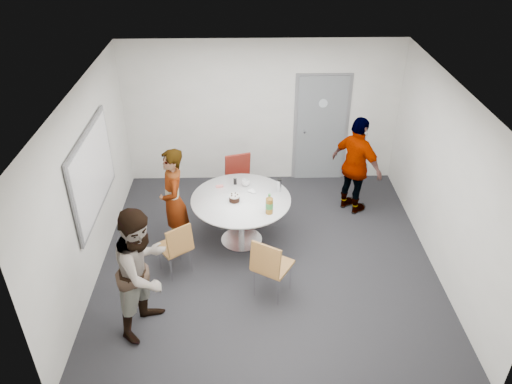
{
  "coord_description": "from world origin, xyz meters",
  "views": [
    {
      "loc": [
        -0.31,
        -5.96,
        4.94
      ],
      "look_at": [
        -0.16,
        0.25,
        1.06
      ],
      "focal_mm": 35.0,
      "sensor_mm": 36.0,
      "label": 1
    }
  ],
  "objects_px": {
    "chair_near_left": "(177,245)",
    "person_main": "(174,201)",
    "door": "(321,129)",
    "person_left": "(143,271)",
    "person_right": "(356,166)",
    "whiteboard": "(93,172)",
    "chair_near_right": "(270,264)",
    "chair_far": "(240,176)",
    "table": "(243,205)"
  },
  "relations": [
    {
      "from": "person_left",
      "to": "person_right",
      "type": "relative_size",
      "value": 1.02
    },
    {
      "from": "whiteboard",
      "to": "person_right",
      "type": "relative_size",
      "value": 1.09
    },
    {
      "from": "chair_near_left",
      "to": "person_left",
      "type": "distance_m",
      "value": 1.07
    },
    {
      "from": "door",
      "to": "chair_near_left",
      "type": "relative_size",
      "value": 2.43
    },
    {
      "from": "chair_near_left",
      "to": "chair_near_right",
      "type": "xyz_separation_m",
      "value": [
        1.3,
        -0.51,
        0.06
      ]
    },
    {
      "from": "whiteboard",
      "to": "chair_far",
      "type": "xyz_separation_m",
      "value": [
        2.05,
        1.29,
        -0.85
      ]
    },
    {
      "from": "chair_near_right",
      "to": "person_main",
      "type": "distance_m",
      "value": 1.84
    },
    {
      "from": "door",
      "to": "whiteboard",
      "type": "distance_m",
      "value": 4.25
    },
    {
      "from": "whiteboard",
      "to": "table",
      "type": "xyz_separation_m",
      "value": [
        2.1,
        0.27,
        -0.76
      ]
    },
    {
      "from": "table",
      "to": "person_right",
      "type": "xyz_separation_m",
      "value": [
        1.91,
        0.86,
        0.18
      ]
    },
    {
      "from": "chair_near_left",
      "to": "person_left",
      "type": "relative_size",
      "value": 0.49
    },
    {
      "from": "person_left",
      "to": "person_right",
      "type": "height_order",
      "value": "person_left"
    },
    {
      "from": "person_main",
      "to": "whiteboard",
      "type": "bearing_deg",
      "value": -94.21
    },
    {
      "from": "chair_near_right",
      "to": "chair_far",
      "type": "distance_m",
      "value": 2.34
    },
    {
      "from": "whiteboard",
      "to": "person_main",
      "type": "relative_size",
      "value": 1.12
    },
    {
      "from": "door",
      "to": "person_right",
      "type": "bearing_deg",
      "value": -68.58
    },
    {
      "from": "table",
      "to": "person_left",
      "type": "xyz_separation_m",
      "value": [
        -1.21,
        -1.74,
        0.2
      ]
    },
    {
      "from": "table",
      "to": "whiteboard",
      "type": "bearing_deg",
      "value": -172.8
    },
    {
      "from": "door",
      "to": "whiteboard",
      "type": "height_order",
      "value": "door"
    },
    {
      "from": "whiteboard",
      "to": "person_main",
      "type": "bearing_deg",
      "value": 8.6
    },
    {
      "from": "chair_near_left",
      "to": "chair_far",
      "type": "height_order",
      "value": "chair_far"
    },
    {
      "from": "table",
      "to": "person_right",
      "type": "height_order",
      "value": "person_right"
    },
    {
      "from": "person_right",
      "to": "door",
      "type": "bearing_deg",
      "value": -17.83
    },
    {
      "from": "chair_far",
      "to": "chair_near_right",
      "type": "bearing_deg",
      "value": 83.55
    },
    {
      "from": "whiteboard",
      "to": "person_right",
      "type": "xyz_separation_m",
      "value": [
        4.01,
        1.13,
        -0.58
      ]
    },
    {
      "from": "chair_near_left",
      "to": "person_main",
      "type": "height_order",
      "value": "person_main"
    },
    {
      "from": "table",
      "to": "chair_near_left",
      "type": "height_order",
      "value": "table"
    },
    {
      "from": "person_left",
      "to": "table",
      "type": "bearing_deg",
      "value": -9.64
    },
    {
      "from": "table",
      "to": "door",
      "type": "bearing_deg",
      "value": 54.09
    },
    {
      "from": "person_main",
      "to": "door",
      "type": "bearing_deg",
      "value": 117.54
    },
    {
      "from": "whiteboard",
      "to": "table",
      "type": "bearing_deg",
      "value": 7.2
    },
    {
      "from": "chair_near_right",
      "to": "person_main",
      "type": "height_order",
      "value": "person_main"
    },
    {
      "from": "table",
      "to": "chair_near_left",
      "type": "relative_size",
      "value": 1.76
    },
    {
      "from": "person_left",
      "to": "person_right",
      "type": "bearing_deg",
      "value": -25.03
    },
    {
      "from": "door",
      "to": "table",
      "type": "distance_m",
      "value": 2.51
    },
    {
      "from": "door",
      "to": "person_main",
      "type": "xyz_separation_m",
      "value": [
        -2.5,
        -2.12,
        -0.18
      ]
    },
    {
      "from": "chair_near_left",
      "to": "chair_far",
      "type": "xyz_separation_m",
      "value": [
        0.89,
        1.8,
        0.07
      ]
    },
    {
      "from": "table",
      "to": "chair_near_left",
      "type": "bearing_deg",
      "value": -140.7
    },
    {
      "from": "person_right",
      "to": "person_left",
      "type": "bearing_deg",
      "value": 90.52
    },
    {
      "from": "door",
      "to": "chair_near_right",
      "type": "bearing_deg",
      "value": -108.48
    },
    {
      "from": "door",
      "to": "person_right",
      "type": "distance_m",
      "value": 1.25
    },
    {
      "from": "person_left",
      "to": "chair_far",
      "type": "bearing_deg",
      "value": 2.42
    },
    {
      "from": "whiteboard",
      "to": "chair_near_left",
      "type": "xyz_separation_m",
      "value": [
        1.16,
        -0.51,
        -0.92
      ]
    },
    {
      "from": "chair_near_left",
      "to": "person_main",
      "type": "bearing_deg",
      "value": 61.23
    },
    {
      "from": "door",
      "to": "chair_near_right",
      "type": "relative_size",
      "value": 2.21
    },
    {
      "from": "chair_far",
      "to": "person_main",
      "type": "distance_m",
      "value": 1.52
    },
    {
      "from": "door",
      "to": "person_right",
      "type": "relative_size",
      "value": 1.22
    },
    {
      "from": "door",
      "to": "person_left",
      "type": "bearing_deg",
      "value": -125.42
    },
    {
      "from": "chair_near_left",
      "to": "chair_near_right",
      "type": "height_order",
      "value": "chair_near_right"
    },
    {
      "from": "whiteboard",
      "to": "chair_far",
      "type": "bearing_deg",
      "value": 32.18
    }
  ]
}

